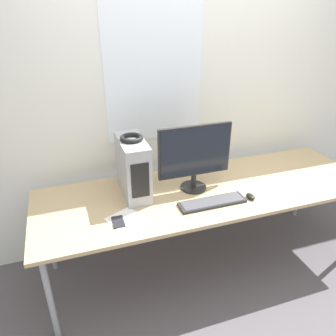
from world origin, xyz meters
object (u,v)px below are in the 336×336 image
headphones (132,138)px  pc_tower (133,167)px  mouse (250,196)px  cell_phone (118,222)px  keyboard (212,202)px  monitor_main (195,155)px

headphones → pc_tower: bearing=-90.0°
mouse → cell_phone: mouse is taller
cell_phone → pc_tower: bearing=61.4°
pc_tower → cell_phone: 0.43m
headphones → mouse: bearing=-24.0°
keyboard → cell_phone: bearing=-179.4°
pc_tower → keyboard: size_ratio=0.87×
pc_tower → cell_phone: bearing=-119.6°
headphones → keyboard: headphones is taller
monitor_main → mouse: (0.34, -0.27, -0.27)m
keyboard → mouse: (0.30, -0.02, 0.00)m
keyboard → monitor_main: bearing=100.2°
pc_tower → keyboard: (0.49, -0.32, -0.20)m
headphones → monitor_main: size_ratio=0.29×
headphones → cell_phone: size_ratio=1.26×
pc_tower → keyboard: bearing=-33.5°
pc_tower → keyboard: 0.62m
keyboard → cell_phone: (-0.68, -0.01, -0.01)m
monitor_main → mouse: monitor_main is taller
monitor_main → keyboard: size_ratio=1.14×
headphones → mouse: size_ratio=1.85×
monitor_main → cell_phone: bearing=-158.4°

